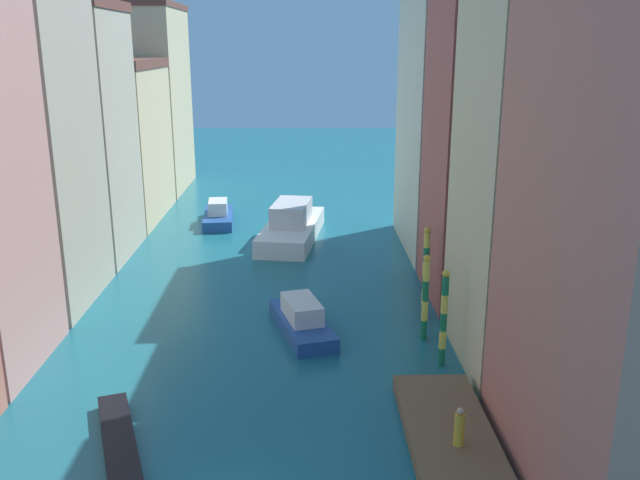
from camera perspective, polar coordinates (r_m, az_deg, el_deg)
name	(u,v)px	position (r m, az deg, el deg)	size (l,w,h in m)	color
ground_plane	(268,269)	(43.80, -4.44, -2.44)	(154.00, 154.00, 0.00)	#196070
building_left_2	(6,139)	(39.88, -24.90, 7.72)	(7.96, 8.43, 18.18)	#BCB299
building_left_3	(64,133)	(48.00, -20.77, 8.43)	(7.96, 8.49, 16.66)	#BCB299
building_left_4	(110,141)	(58.07, -17.27, 8.01)	(7.96, 12.04, 12.83)	beige
building_left_5	(142,99)	(69.49, -14.75, 11.45)	(7.96, 11.48, 17.71)	beige
building_right_1	(563,143)	(30.67, 19.76, 7.70)	(7.96, 8.05, 19.81)	beige
building_right_2	(506,133)	(38.50, 15.38, 8.69)	(7.96, 7.60, 18.58)	#B25147
building_right_3	(465,104)	(47.97, 12.11, 11.14)	(7.96, 11.53, 20.04)	beige
waterfront_dock	(448,432)	(26.14, 10.75, -15.60)	(3.07, 7.85, 0.58)	brown
person_on_dock	(459,428)	(24.62, 11.66, -15.23)	(0.36, 0.36, 1.42)	gold
mooring_pole_0	(444,318)	(30.56, 10.38, -6.44)	(0.34, 0.34, 4.54)	#197247
mooring_pole_1	(425,297)	(33.11, 8.86, -4.75)	(0.34, 0.34, 4.34)	#197247
mooring_pole_2	(426,272)	(35.69, 8.88, -2.67)	(0.36, 0.36, 4.95)	#197247
vaporetto_white	(292,226)	(50.06, -2.40, 1.19)	(5.11, 11.02, 2.82)	white
gondola_black	(124,474)	(24.56, -16.16, -18.40)	(4.47, 10.11, 0.50)	black
motorboat_0	(218,215)	(55.22, -8.56, 2.06)	(2.77, 6.24, 1.90)	#234C93
motorboat_1	(302,320)	(34.19, -1.53, -6.72)	(3.58, 6.35, 1.70)	#234C93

